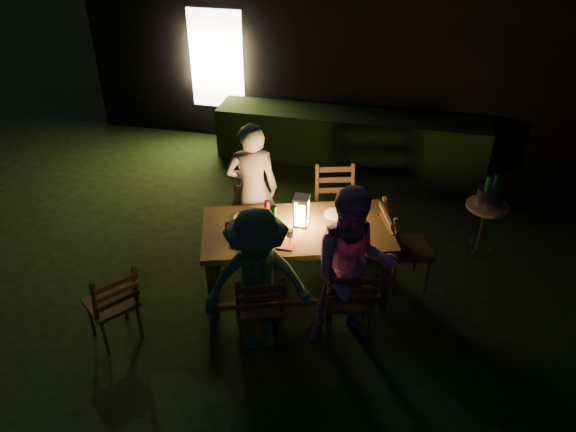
% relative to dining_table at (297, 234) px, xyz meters
% --- Properties ---
extents(garden_envelope, '(40.00, 40.00, 3.20)m').
position_rel_dining_table_xyz_m(garden_envelope, '(0.63, 5.69, 0.83)').
color(garden_envelope, black).
rests_on(garden_envelope, ground).
extents(dining_table, '(2.21, 1.56, 0.83)m').
position_rel_dining_table_xyz_m(dining_table, '(0.00, 0.00, 0.00)').
color(dining_table, '#462F17').
rests_on(dining_table, ground).
extents(chair_near_left, '(0.60, 0.62, 1.02)m').
position_rel_dining_table_xyz_m(chair_near_left, '(-0.19, -0.87, -0.44)').
color(chair_near_left, '#462F17').
rests_on(chair_near_left, ground).
extents(chair_near_right, '(0.56, 0.59, 1.06)m').
position_rel_dining_table_xyz_m(chair_near_right, '(0.66, -0.60, -0.43)').
color(chair_near_right, '#462F17').
rests_on(chair_near_right, ground).
extents(chair_far_left, '(0.54, 0.55, 0.89)m').
position_rel_dining_table_xyz_m(chair_far_left, '(-0.67, 0.59, -0.48)').
color(chair_far_left, '#462F17').
rests_on(chair_far_left, ground).
extents(chair_far_right, '(0.60, 0.63, 1.08)m').
position_rel_dining_table_xyz_m(chair_far_right, '(0.29, 0.90, -0.43)').
color(chair_far_right, '#462F17').
rests_on(chair_far_right, ground).
extents(chair_end, '(0.65, 0.63, 1.08)m').
position_rel_dining_table_xyz_m(chair_end, '(1.17, 0.38, -0.42)').
color(chair_end, '#462F17').
rests_on(chair_end, ground).
extents(chair_spare, '(0.65, 0.65, 1.00)m').
position_rel_dining_table_xyz_m(chair_spare, '(-1.61, -1.17, -0.45)').
color(chair_spare, '#462F17').
rests_on(chair_spare, ground).
extents(person_house_side, '(0.71, 0.57, 1.69)m').
position_rel_dining_table_xyz_m(person_house_side, '(-0.68, 0.64, 0.09)').
color(person_house_side, beige).
rests_on(person_house_side, ground).
extents(person_opp_right, '(1.01, 0.89, 1.74)m').
position_rel_dining_table_xyz_m(person_opp_right, '(0.68, -0.64, 0.12)').
color(person_opp_right, '#B37BAF').
rests_on(person_opp_right, ground).
extents(person_opp_left, '(1.15, 0.87, 1.57)m').
position_rel_dining_table_xyz_m(person_opp_left, '(-0.18, -0.92, 0.04)').
color(person_opp_left, '#32643C').
rests_on(person_opp_left, ground).
extents(lantern, '(0.16, 0.16, 0.35)m').
position_rel_dining_table_xyz_m(lantern, '(0.03, 0.06, 0.24)').
color(lantern, white).
rests_on(lantern, dining_table).
extents(plate_far_left, '(0.25, 0.25, 0.01)m').
position_rel_dining_table_xyz_m(plate_far_left, '(-0.59, 0.04, 0.09)').
color(plate_far_left, white).
rests_on(plate_far_left, dining_table).
extents(plate_near_left, '(0.25, 0.25, 0.01)m').
position_rel_dining_table_xyz_m(plate_near_left, '(-0.46, -0.38, 0.09)').
color(plate_near_left, white).
rests_on(plate_near_left, dining_table).
extents(plate_far_right, '(0.25, 0.25, 0.01)m').
position_rel_dining_table_xyz_m(plate_far_right, '(0.36, 0.35, 0.09)').
color(plate_far_right, white).
rests_on(plate_far_right, dining_table).
extents(plate_near_right, '(0.25, 0.25, 0.01)m').
position_rel_dining_table_xyz_m(plate_near_right, '(0.50, -0.07, 0.09)').
color(plate_near_right, white).
rests_on(plate_near_right, dining_table).
extents(wineglass_a, '(0.06, 0.06, 0.18)m').
position_rel_dining_table_xyz_m(wineglass_a, '(-0.37, 0.17, 0.17)').
color(wineglass_a, '#59070F').
rests_on(wineglass_a, dining_table).
extents(wineglass_b, '(0.06, 0.06, 0.18)m').
position_rel_dining_table_xyz_m(wineglass_b, '(-0.65, -0.34, 0.17)').
color(wineglass_b, '#59070F').
rests_on(wineglass_b, dining_table).
extents(wineglass_c, '(0.06, 0.06, 0.18)m').
position_rel_dining_table_xyz_m(wineglass_c, '(0.37, -0.17, 0.17)').
color(wineglass_c, '#59070F').
rests_on(wineglass_c, dining_table).
extents(wineglass_d, '(0.06, 0.06, 0.18)m').
position_rel_dining_table_xyz_m(wineglass_d, '(0.53, 0.36, 0.17)').
color(wineglass_d, '#59070F').
rests_on(wineglass_d, dining_table).
extents(wineglass_e, '(0.06, 0.06, 0.18)m').
position_rel_dining_table_xyz_m(wineglass_e, '(-0.00, -0.32, 0.17)').
color(wineglass_e, silver).
rests_on(wineglass_e, dining_table).
extents(bottle_table, '(0.07, 0.07, 0.28)m').
position_rel_dining_table_xyz_m(bottle_table, '(-0.24, -0.08, 0.22)').
color(bottle_table, '#0F471E').
rests_on(bottle_table, dining_table).
extents(napkin_left, '(0.18, 0.14, 0.01)m').
position_rel_dining_table_xyz_m(napkin_left, '(-0.04, -0.35, 0.09)').
color(napkin_left, red).
rests_on(napkin_left, dining_table).
extents(napkin_right, '(0.18, 0.14, 0.01)m').
position_rel_dining_table_xyz_m(napkin_right, '(0.62, -0.12, 0.09)').
color(napkin_right, red).
rests_on(napkin_right, dining_table).
extents(phone, '(0.14, 0.07, 0.01)m').
position_rel_dining_table_xyz_m(phone, '(-0.50, -0.48, 0.09)').
color(phone, black).
rests_on(phone, dining_table).
extents(side_table, '(0.50, 0.50, 0.67)m').
position_rel_dining_table_xyz_m(side_table, '(2.06, 1.22, -0.16)').
color(side_table, olive).
rests_on(side_table, ground).
extents(ice_bucket, '(0.30, 0.30, 0.22)m').
position_rel_dining_table_xyz_m(ice_bucket, '(2.06, 1.22, 0.03)').
color(ice_bucket, '#A5A8AD').
rests_on(ice_bucket, side_table).
extents(bottle_bucket_a, '(0.07, 0.07, 0.32)m').
position_rel_dining_table_xyz_m(bottle_bucket_a, '(2.01, 1.18, 0.08)').
color(bottle_bucket_a, '#0F471E').
rests_on(bottle_bucket_a, side_table).
extents(bottle_bucket_b, '(0.07, 0.07, 0.32)m').
position_rel_dining_table_xyz_m(bottle_bucket_b, '(2.11, 1.26, 0.08)').
color(bottle_bucket_b, '#0F471E').
rests_on(bottle_bucket_b, side_table).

